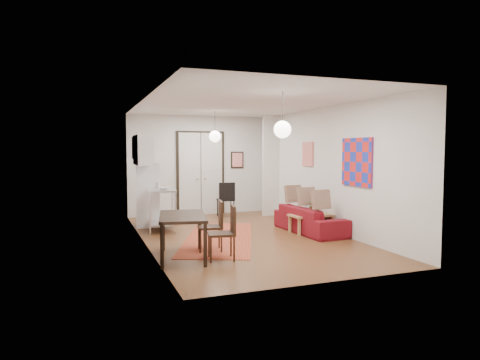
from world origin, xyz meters
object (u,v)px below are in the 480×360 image
object	(u,v)px
kitchen_counter	(162,203)
coffee_table	(311,217)
fridge	(148,195)
sofa	(310,219)
dining_chair_near	(208,221)
dining_chair_far	(220,228)
dining_table	(182,220)
black_side_chair	(225,196)

from	to	relation	value
kitchen_counter	coffee_table	bearing A→B (deg)	-19.35
fridge	kitchen_counter	bearing A→B (deg)	-57.80
sofa	fridge	size ratio (longest dim) A/B	1.30
dining_chair_near	sofa	bearing A→B (deg)	118.71
coffee_table	dining_chair_far	size ratio (longest dim) A/B	1.04
coffee_table	kitchen_counter	bearing A→B (deg)	152.65
coffee_table	fridge	distance (m)	4.02
sofa	dining_chair_near	xyz separation A→B (m)	(-2.67, -0.86, 0.25)
dining_chair_far	dining_table	bearing A→B (deg)	-102.15
black_side_chair	dining_table	bearing A→B (deg)	69.90
kitchen_counter	fridge	xyz separation A→B (m)	(-0.24, 0.54, 0.15)
dining_table	dining_chair_far	size ratio (longest dim) A/B	1.59
dining_chair_near	dining_table	bearing A→B (deg)	-42.55
kitchen_counter	dining_chair_near	distance (m)	2.44
dining_table	black_side_chair	bearing A→B (deg)	62.96
kitchen_counter	dining_table	distance (m)	2.84
sofa	dining_chair_far	size ratio (longest dim) A/B	2.18
kitchen_counter	black_side_chair	world-z (taller)	black_side_chair
fridge	sofa	bearing A→B (deg)	-23.46
sofa	fridge	bearing A→B (deg)	56.06
fridge	dining_table	size ratio (longest dim) A/B	1.06
coffee_table	sofa	bearing A→B (deg)	77.95
kitchen_counter	dining_chair_far	size ratio (longest dim) A/B	1.44
kitchen_counter	black_side_chair	xyz separation A→B (m)	(2.04, 1.43, -0.06)
coffee_table	fridge	size ratio (longest dim) A/B	0.62
kitchen_counter	dining_chair_near	xyz separation A→B (m)	(0.47, -2.39, -0.10)
fridge	black_side_chair	size ratio (longest dim) A/B	1.60
coffee_table	dining_chair_far	world-z (taller)	dining_chair_far
coffee_table	dining_chair_near	xyz separation A→B (m)	(-2.66, -0.77, 0.17)
black_side_chair	sofa	bearing A→B (deg)	117.31
fridge	black_side_chair	distance (m)	2.46
black_side_chair	dining_chair_near	bearing A→B (deg)	74.52
sofa	dining_chair_near	distance (m)	2.82
sofa	black_side_chair	size ratio (longest dim) A/B	2.07
kitchen_counter	dining_chair_near	size ratio (longest dim) A/B	1.44
sofa	black_side_chair	distance (m)	3.17
coffee_table	fridge	bearing A→B (deg)	147.38
fridge	dining_chair_near	bearing A→B (deg)	-68.37
coffee_table	dining_chair_near	world-z (taller)	dining_chair_near
coffee_table	dining_table	distance (m)	3.49
sofa	black_side_chair	bearing A→B (deg)	17.90
dining_chair_near	coffee_table	bearing A→B (deg)	117.17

